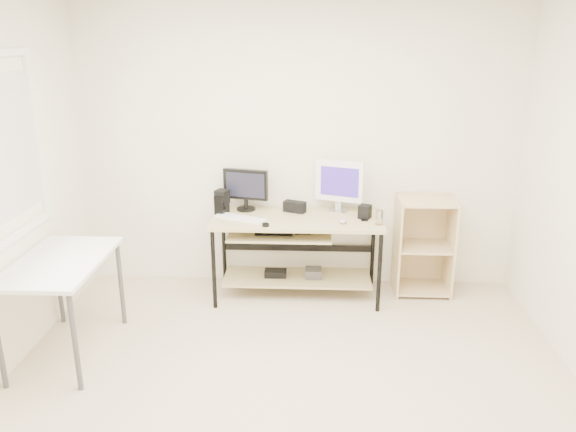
# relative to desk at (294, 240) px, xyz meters

# --- Properties ---
(room) EXTENTS (4.01, 4.01, 2.62)m
(room) POSITION_rel_desk_xyz_m (-0.11, -1.62, 0.78)
(room) COLOR beige
(room) RESTS_ON ground
(desk) EXTENTS (1.50, 0.65, 0.75)m
(desk) POSITION_rel_desk_xyz_m (0.00, 0.00, 0.00)
(desk) COLOR tan
(desk) RESTS_ON ground
(side_table) EXTENTS (0.60, 1.00, 0.75)m
(side_table) POSITION_rel_desk_xyz_m (-1.65, -1.06, 0.13)
(side_table) COLOR white
(side_table) RESTS_ON ground
(shelf_unit) EXTENTS (0.50, 0.40, 0.90)m
(shelf_unit) POSITION_rel_desk_xyz_m (1.18, 0.16, -0.09)
(shelf_unit) COLOR #DCC089
(shelf_unit) RESTS_ON ground
(black_monitor) EXTENTS (0.42, 0.17, 0.38)m
(black_monitor) POSITION_rel_desk_xyz_m (-0.45, 0.20, 0.43)
(black_monitor) COLOR black
(black_monitor) RESTS_ON desk
(white_imac) EXTENTS (0.43, 0.19, 0.47)m
(white_imac) POSITION_rel_desk_xyz_m (0.40, 0.20, 0.48)
(white_imac) COLOR silver
(white_imac) RESTS_ON desk
(keyboard) EXTENTS (0.48, 0.31, 0.02)m
(keyboard) POSITION_rel_desk_xyz_m (-0.47, -0.06, 0.22)
(keyboard) COLOR white
(keyboard) RESTS_ON desk
(mouse) EXTENTS (0.07, 0.11, 0.03)m
(mouse) POSITION_rel_desk_xyz_m (0.42, -0.13, 0.23)
(mouse) COLOR #B9B9BE
(mouse) RESTS_ON desk
(center_speaker) EXTENTS (0.22, 0.16, 0.10)m
(center_speaker) POSITION_rel_desk_xyz_m (-0.00, 0.16, 0.26)
(center_speaker) COLOR black
(center_speaker) RESTS_ON desk
(speaker_left) EXTENTS (0.14, 0.14, 0.21)m
(speaker_left) POSITION_rel_desk_xyz_m (-0.66, 0.11, 0.32)
(speaker_left) COLOR black
(speaker_left) RESTS_ON desk
(speaker_right) EXTENTS (0.13, 0.13, 0.12)m
(speaker_right) POSITION_rel_desk_xyz_m (0.62, 0.01, 0.27)
(speaker_right) COLOR black
(speaker_right) RESTS_ON desk
(audio_controller) EXTENTS (0.10, 0.07, 0.17)m
(audio_controller) POSITION_rel_desk_xyz_m (-0.67, 0.05, 0.30)
(audio_controller) COLOR black
(audio_controller) RESTS_ON desk
(volume_puck) EXTENTS (0.08, 0.08, 0.02)m
(volume_puck) POSITION_rel_desk_xyz_m (-0.23, -0.25, 0.22)
(volume_puck) COLOR black
(volume_puck) RESTS_ON desk
(smartphone) EXTENTS (0.07, 0.11, 0.01)m
(smartphone) POSITION_rel_desk_xyz_m (0.61, -0.03, 0.22)
(smartphone) COLOR black
(smartphone) RESTS_ON desk
(coaster) EXTENTS (0.08, 0.08, 0.01)m
(coaster) POSITION_rel_desk_xyz_m (0.73, -0.16, 0.21)
(coaster) COLOR #A5784A
(coaster) RESTS_ON desk
(drinking_glass) EXTENTS (0.06, 0.06, 0.12)m
(drinking_glass) POSITION_rel_desk_xyz_m (0.73, -0.16, 0.28)
(drinking_glass) COLOR white
(drinking_glass) RESTS_ON coaster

